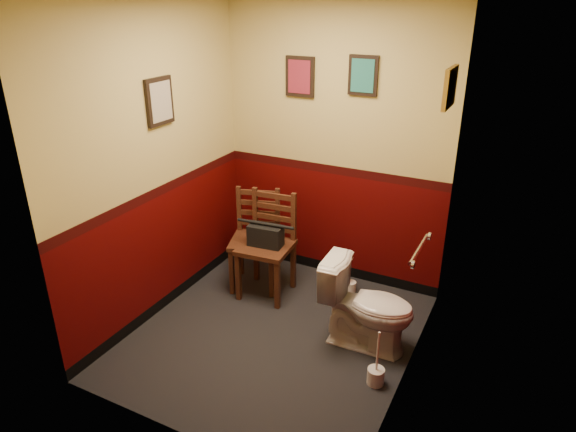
# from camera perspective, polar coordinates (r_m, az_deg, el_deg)

# --- Properties ---
(floor) EXTENTS (2.20, 2.40, 0.00)m
(floor) POSITION_cam_1_polar(r_m,az_deg,el_deg) (4.45, -1.50, -13.07)
(floor) COLOR black
(floor) RESTS_ON ground
(wall_back) EXTENTS (2.20, 0.00, 2.70)m
(wall_back) POSITION_cam_1_polar(r_m,az_deg,el_deg) (4.83, 5.15, 7.86)
(wall_back) COLOR #3F0404
(wall_back) RESTS_ON ground
(wall_front) EXTENTS (2.20, 0.00, 2.70)m
(wall_front) POSITION_cam_1_polar(r_m,az_deg,el_deg) (2.89, -13.14, -3.96)
(wall_front) COLOR #3F0404
(wall_front) RESTS_ON ground
(wall_left) EXTENTS (0.00, 2.40, 2.70)m
(wall_left) POSITION_cam_1_polar(r_m,az_deg,el_deg) (4.40, -14.46, 5.61)
(wall_left) COLOR #3F0404
(wall_left) RESTS_ON ground
(wall_right) EXTENTS (0.00, 2.40, 2.70)m
(wall_right) POSITION_cam_1_polar(r_m,az_deg,el_deg) (3.44, 14.61, 0.51)
(wall_right) COLOR #3F0404
(wall_right) RESTS_ON ground
(grab_bar) EXTENTS (0.05, 0.56, 0.06)m
(grab_bar) POSITION_cam_1_polar(r_m,az_deg,el_deg) (3.84, 14.42, -3.59)
(grab_bar) COLOR silver
(grab_bar) RESTS_ON wall_right
(framed_print_back_a) EXTENTS (0.28, 0.04, 0.36)m
(framed_print_back_a) POSITION_cam_1_polar(r_m,az_deg,el_deg) (4.82, 1.33, 15.22)
(framed_print_back_a) COLOR black
(framed_print_back_a) RESTS_ON wall_back
(framed_print_back_b) EXTENTS (0.26, 0.04, 0.34)m
(framed_print_back_b) POSITION_cam_1_polar(r_m,az_deg,el_deg) (4.59, 8.34, 15.19)
(framed_print_back_b) COLOR black
(framed_print_back_b) RESTS_ON wall_back
(framed_print_left) EXTENTS (0.04, 0.30, 0.38)m
(framed_print_left) POSITION_cam_1_polar(r_m,az_deg,el_deg) (4.34, -14.06, 12.25)
(framed_print_left) COLOR black
(framed_print_left) RESTS_ON wall_left
(framed_print_right) EXTENTS (0.04, 0.34, 0.28)m
(framed_print_right) POSITION_cam_1_polar(r_m,az_deg,el_deg) (3.83, 17.53, 13.46)
(framed_print_right) COLOR olive
(framed_print_right) RESTS_ON wall_right
(toilet) EXTENTS (0.76, 0.44, 0.73)m
(toilet) POSITION_cam_1_polar(r_m,az_deg,el_deg) (4.18, 8.84, -9.90)
(toilet) COLOR white
(toilet) RESTS_ON floor
(toilet_brush) EXTENTS (0.13, 0.13, 0.46)m
(toilet_brush) POSITION_cam_1_polar(r_m,az_deg,el_deg) (4.00, 9.72, -17.03)
(toilet_brush) COLOR silver
(toilet_brush) RESTS_ON floor
(chair_left) EXTENTS (0.56, 0.56, 0.95)m
(chair_left) POSITION_cam_1_polar(r_m,az_deg,el_deg) (4.94, -3.60, -2.60)
(chair_left) COLOR #522918
(chair_left) RESTS_ON floor
(chair_right) EXTENTS (0.50, 0.50, 0.98)m
(chair_right) POSITION_cam_1_polar(r_m,az_deg,el_deg) (4.79, -2.26, -3.25)
(chair_right) COLOR #522918
(chair_right) RESTS_ON floor
(handbag) EXTENTS (0.33, 0.19, 0.23)m
(handbag) POSITION_cam_1_polar(r_m,az_deg,el_deg) (4.70, -2.50, -2.16)
(handbag) COLOR black
(handbag) RESTS_ON chair_right
(tp_stack) EXTENTS (0.23, 0.14, 0.30)m
(tp_stack) POSITION_cam_1_polar(r_m,az_deg,el_deg) (5.00, 6.28, -6.94)
(tp_stack) COLOR silver
(tp_stack) RESTS_ON floor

